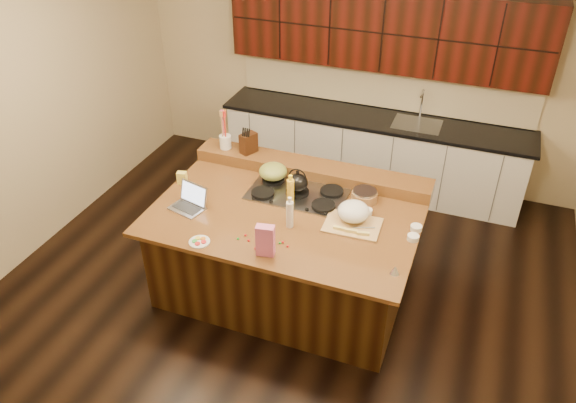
% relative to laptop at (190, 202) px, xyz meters
% --- Properties ---
extents(room, '(5.52, 5.02, 2.72)m').
position_rel_laptop_xyz_m(room, '(0.85, 0.24, 0.37)').
color(room, black).
rests_on(room, ground).
extents(island, '(2.40, 1.60, 0.92)m').
position_rel_laptop_xyz_m(island, '(0.85, 0.24, -0.51)').
color(island, black).
rests_on(island, ground).
extents(back_ledge, '(2.40, 0.30, 0.12)m').
position_rel_laptop_xyz_m(back_ledge, '(0.85, 0.94, 0.00)').
color(back_ledge, black).
rests_on(back_ledge, island).
extents(cooktop, '(0.92, 0.52, 0.05)m').
position_rel_laptop_xyz_m(cooktop, '(0.85, 0.54, -0.04)').
color(cooktop, gray).
rests_on(cooktop, island).
extents(back_counter, '(3.70, 0.66, 2.40)m').
position_rel_laptop_xyz_m(back_counter, '(1.15, 2.46, 0.01)').
color(back_counter, silver).
rests_on(back_counter, ground).
extents(kettle, '(0.22, 0.22, 0.18)m').
position_rel_laptop_xyz_m(kettle, '(0.85, 0.54, 0.08)').
color(kettle, black).
rests_on(kettle, cooktop).
extents(green_bowl, '(0.36, 0.36, 0.15)m').
position_rel_laptop_xyz_m(green_bowl, '(0.55, 0.67, 0.06)').
color(green_bowl, olive).
rests_on(green_bowl, cooktop).
extents(laptop, '(0.36, 0.31, 0.21)m').
position_rel_laptop_xyz_m(laptop, '(0.00, 0.00, 0.00)').
color(laptop, '#B7B7BC').
rests_on(laptop, island).
extents(oil_bottle, '(0.08, 0.08, 0.27)m').
position_rel_laptop_xyz_m(oil_bottle, '(0.85, 0.35, 0.08)').
color(oil_bottle, gold).
rests_on(oil_bottle, island).
extents(vinegar_bottle, '(0.08, 0.08, 0.25)m').
position_rel_laptop_xyz_m(vinegar_bottle, '(0.96, 0.04, 0.07)').
color(vinegar_bottle, silver).
rests_on(vinegar_bottle, island).
extents(wooden_tray, '(0.50, 0.40, 0.20)m').
position_rel_laptop_xyz_m(wooden_tray, '(1.46, 0.29, 0.03)').
color(wooden_tray, tan).
rests_on(wooden_tray, island).
extents(ramekin_a, '(0.13, 0.13, 0.04)m').
position_rel_laptop_xyz_m(ramekin_a, '(2.00, 0.23, -0.03)').
color(ramekin_a, white).
rests_on(ramekin_a, island).
extents(ramekin_b, '(0.10, 0.10, 0.04)m').
position_rel_laptop_xyz_m(ramekin_b, '(2.00, 0.38, -0.03)').
color(ramekin_b, white).
rests_on(ramekin_b, island).
extents(ramekin_c, '(0.11, 0.11, 0.04)m').
position_rel_laptop_xyz_m(ramekin_c, '(1.54, 0.47, -0.03)').
color(ramekin_c, white).
rests_on(ramekin_c, island).
extents(strainer_bowl, '(0.30, 0.30, 0.09)m').
position_rel_laptop_xyz_m(strainer_bowl, '(1.47, 0.67, -0.01)').
color(strainer_bowl, '#996B3F').
rests_on(strainer_bowl, island).
extents(kitchen_timer, '(0.09, 0.09, 0.07)m').
position_rel_laptop_xyz_m(kitchen_timer, '(1.94, -0.24, -0.02)').
color(kitchen_timer, silver).
rests_on(kitchen_timer, island).
extents(pink_bag, '(0.16, 0.10, 0.28)m').
position_rel_laptop_xyz_m(pink_bag, '(0.91, -0.38, 0.08)').
color(pink_bag, pink).
rests_on(pink_bag, island).
extents(candy_plate, '(0.20, 0.20, 0.01)m').
position_rel_laptop_xyz_m(candy_plate, '(0.33, -0.44, -0.05)').
color(candy_plate, white).
rests_on(candy_plate, island).
extents(package_box, '(0.10, 0.08, 0.13)m').
position_rel_laptop_xyz_m(package_box, '(-0.27, 0.33, 0.01)').
color(package_box, '#ECDB53').
rests_on(package_box, island).
extents(utensil_crock, '(0.14, 0.14, 0.14)m').
position_rel_laptop_xyz_m(utensil_crock, '(-0.09, 0.94, 0.13)').
color(utensil_crock, white).
rests_on(utensil_crock, back_ledge).
extents(knife_block, '(0.17, 0.20, 0.21)m').
position_rel_laptop_xyz_m(knife_block, '(0.17, 0.94, 0.17)').
color(knife_block, black).
rests_on(knife_block, back_ledge).
extents(gumdrop_0, '(0.02, 0.02, 0.02)m').
position_rel_laptop_xyz_m(gumdrop_0, '(0.66, -0.22, -0.05)').
color(gumdrop_0, red).
rests_on(gumdrop_0, island).
extents(gumdrop_1, '(0.02, 0.02, 0.02)m').
position_rel_laptop_xyz_m(gumdrop_1, '(0.89, -0.36, -0.05)').
color(gumdrop_1, '#198C26').
rests_on(gumdrop_1, island).
extents(gumdrop_2, '(0.02, 0.02, 0.02)m').
position_rel_laptop_xyz_m(gumdrop_2, '(0.99, -0.20, -0.05)').
color(gumdrop_2, red).
rests_on(gumdrop_2, island).
extents(gumdrop_3, '(0.02, 0.02, 0.02)m').
position_rel_laptop_xyz_m(gumdrop_3, '(0.62, -0.29, -0.05)').
color(gumdrop_3, '#198C26').
rests_on(gumdrop_3, island).
extents(gumdrop_4, '(0.02, 0.02, 0.02)m').
position_rel_laptop_xyz_m(gumdrop_4, '(1.05, -0.24, -0.05)').
color(gumdrop_4, red).
rests_on(gumdrop_4, island).
extents(gumdrop_5, '(0.02, 0.02, 0.02)m').
position_rel_laptop_xyz_m(gumdrop_5, '(0.82, -0.36, -0.05)').
color(gumdrop_5, '#198C26').
rests_on(gumdrop_5, island).
extents(gumdrop_6, '(0.02, 0.02, 0.02)m').
position_rel_laptop_xyz_m(gumdrop_6, '(0.81, -0.36, -0.05)').
color(gumdrop_6, red).
rests_on(gumdrop_6, island).
extents(gumdrop_7, '(0.02, 0.02, 0.02)m').
position_rel_laptop_xyz_m(gumdrop_7, '(0.97, -0.22, -0.05)').
color(gumdrop_7, '#198C26').
rests_on(gumdrop_7, island).
extents(gumdrop_8, '(0.02, 0.02, 0.02)m').
position_rel_laptop_xyz_m(gumdrop_8, '(0.71, -0.28, -0.05)').
color(gumdrop_8, red).
rests_on(gumdrop_8, island).
extents(gumdrop_9, '(0.02, 0.02, 0.02)m').
position_rel_laptop_xyz_m(gumdrop_9, '(0.84, -0.31, -0.05)').
color(gumdrop_9, '#198C26').
rests_on(gumdrop_9, island).
extents(gumdrop_10, '(0.02, 0.02, 0.02)m').
position_rel_laptop_xyz_m(gumdrop_10, '(0.84, -0.25, -0.05)').
color(gumdrop_10, red).
rests_on(gumdrop_10, island).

